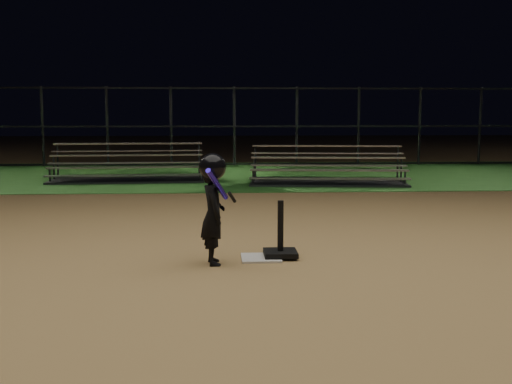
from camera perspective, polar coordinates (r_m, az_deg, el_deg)
The scene contains 8 objects.
ground at distance 7.23m, azimuth 0.46°, elevation -6.11°, with size 80.00×80.00×0.00m, color #A9834C.
grass_strip at distance 17.11m, azimuth -1.74°, elevation 1.62°, with size 60.00×8.00×0.01m, color #1F511A.
home_plate at distance 7.23m, azimuth 0.46°, elevation -6.01°, with size 0.45×0.45×0.02m, color beige.
batting_tee at distance 7.27m, azimuth 2.24°, elevation -4.97°, with size 0.38×0.38×0.64m.
child_batter at distance 6.89m, azimuth -3.94°, elevation -1.26°, with size 0.42×0.62×1.23m.
bleacher_left at distance 15.88m, azimuth -11.59°, elevation 1.70°, with size 3.82×2.04×0.91m.
bleacher_right at distance 14.99m, azimuth 6.52°, elevation 1.47°, with size 3.80×2.14×0.89m.
backstop_fence at distance 20.04m, azimuth -1.99°, elevation 5.99°, with size 20.08×0.08×2.50m.
Camera 1 is at (-0.46, -7.03, 1.66)m, focal length 43.96 mm.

